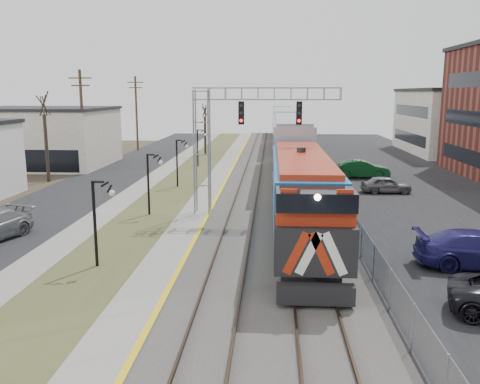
{
  "coord_description": "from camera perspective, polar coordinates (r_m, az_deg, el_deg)",
  "views": [
    {
      "loc": [
        3.87,
        -3.58,
        7.8
      ],
      "look_at": [
        2.21,
        22.95,
        2.6
      ],
      "focal_mm": 38.0,
      "sensor_mm": 36.0,
      "label": 1
    }
  ],
  "objects": [
    {
      "name": "street_west",
      "position": [
        42.25,
        -17.83,
        -0.08
      ],
      "size": [
        7.0,
        120.0,
        0.04
      ],
      "primitive_type": "cube",
      "color": "black",
      "rests_on": "ground"
    },
    {
      "name": "sidewalk",
      "position": [
        40.82,
        -11.93,
        -0.13
      ],
      "size": [
        2.0,
        120.0,
        0.08
      ],
      "primitive_type": "cube",
      "color": "gray",
      "rests_on": "ground"
    },
    {
      "name": "grass_median",
      "position": [
        40.13,
        -7.8,
        -0.2
      ],
      "size": [
        4.0,
        120.0,
        0.06
      ],
      "primitive_type": "cube",
      "color": "#444A27",
      "rests_on": "ground"
    },
    {
      "name": "platform",
      "position": [
        39.63,
        -3.55,
        -0.13
      ],
      "size": [
        2.0,
        120.0,
        0.24
      ],
      "primitive_type": "cube",
      "color": "gray",
      "rests_on": "ground"
    },
    {
      "name": "ballast_bed",
      "position": [
        39.34,
        3.7,
        -0.24
      ],
      "size": [
        8.0,
        120.0,
        0.2
      ],
      "primitive_type": "cube",
      "color": "#595651",
      "rests_on": "ground"
    },
    {
      "name": "parking_lot",
      "position": [
        41.18,
        20.64,
        -0.54
      ],
      "size": [
        16.0,
        120.0,
        0.04
      ],
      "primitive_type": "cube",
      "color": "black",
      "rests_on": "ground"
    },
    {
      "name": "platform_edge",
      "position": [
        39.51,
        -2.28,
        0.03
      ],
      "size": [
        0.24,
        120.0,
        0.01
      ],
      "primitive_type": "cube",
      "color": "gold",
      "rests_on": "platform"
    },
    {
      "name": "track_near",
      "position": [
        39.35,
        0.79,
        0.04
      ],
      "size": [
        1.58,
        120.0,
        0.15
      ],
      "color": "#2D2119",
      "rests_on": "ballast_bed"
    },
    {
      "name": "track_far",
      "position": [
        39.34,
        5.89,
        -0.02
      ],
      "size": [
        1.58,
        120.0,
        0.15
      ],
      "color": "#2D2119",
      "rests_on": "ballast_bed"
    },
    {
      "name": "train",
      "position": [
        61.93,
        5.11,
        6.5
      ],
      "size": [
        3.0,
        85.85,
        5.33
      ],
      "color": "#13599F",
      "rests_on": "ground"
    },
    {
      "name": "signal_gantry",
      "position": [
        31.76,
        -1.23,
        7.07
      ],
      "size": [
        9.0,
        1.07,
        8.15
      ],
      "color": "gray",
      "rests_on": "ground"
    },
    {
      "name": "lampposts",
      "position": [
        23.95,
        -15.75,
        -3.37
      ],
      "size": [
        0.14,
        62.14,
        4.0
      ],
      "color": "black",
      "rests_on": "ground"
    },
    {
      "name": "fence",
      "position": [
        39.44,
        9.82,
        0.68
      ],
      "size": [
        0.04,
        120.0,
        1.6
      ],
      "primitive_type": "cube",
      "color": "gray",
      "rests_on": "ground"
    },
    {
      "name": "bare_trees",
      "position": [
        45.88,
        -17.62,
        4.17
      ],
      "size": [
        12.3,
        42.3,
        5.95
      ],
      "color": "#382D23",
      "rests_on": "ground"
    },
    {
      "name": "car_lot_d",
      "position": [
        25.42,
        25.34,
        -5.95
      ],
      "size": [
        5.78,
        2.56,
        1.65
      ],
      "primitive_type": "imported",
      "rotation": [
        0.0,
        0.0,
        1.53
      ],
      "color": "navy",
      "rests_on": "ground"
    },
    {
      "name": "car_lot_e",
      "position": [
        41.65,
        16.1,
        0.76
      ],
      "size": [
        3.93,
        1.69,
        1.32
      ],
      "primitive_type": "imported",
      "rotation": [
        0.0,
        0.0,
        1.61
      ],
      "color": "slate",
      "rests_on": "ground"
    },
    {
      "name": "car_lot_f",
      "position": [
        48.4,
        13.51,
        2.48
      ],
      "size": [
        5.08,
        1.93,
        1.65
      ],
      "primitive_type": "imported",
      "rotation": [
        0.0,
        0.0,
        1.53
      ],
      "color": "#0C401A",
      "rests_on": "ground"
    }
  ]
}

